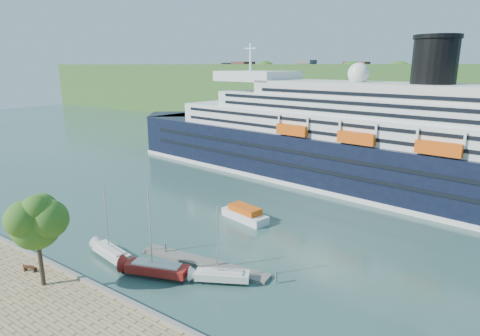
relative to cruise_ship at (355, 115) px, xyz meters
name	(u,v)px	position (x,y,z in m)	size (l,w,h in m)	color
ground	(93,291)	(-8.84, -54.22, -14.33)	(400.00, 400.00, 0.00)	#294941
far_hillside	(413,96)	(-8.84, 90.78, -2.33)	(400.00, 50.00, 24.00)	#326127
quay_coping	(91,283)	(-8.84, -54.42, -13.18)	(220.00, 0.50, 0.30)	slate
cruise_ship	(355,115)	(0.00, 0.00, 0.00)	(127.59, 18.58, 28.65)	black
park_bench	(30,267)	(-16.80, -56.68, -12.83)	(1.54, 0.63, 0.99)	#4F2716
promenade_tree	(37,237)	(-12.81, -57.39, -7.80)	(6.67, 6.67, 11.05)	#2C5F19
floating_pontoon	(203,263)	(-2.99, -42.70, -14.13)	(17.36, 2.12, 0.39)	#69655D
sailboat_white_near	(109,225)	(-13.29, -48.34, -9.66)	(7.22, 2.01, 9.33)	silver
sailboat_red	(155,235)	(-5.38, -48.11, -9.09)	(8.10, 2.25, 10.46)	maroon
sailboat_white_far	(222,247)	(1.53, -44.77, -10.01)	(6.69, 1.86, 8.64)	silver
tender_launch	(245,213)	(-7.04, -27.75, -13.19)	(8.23, 2.81, 2.27)	#DA500C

